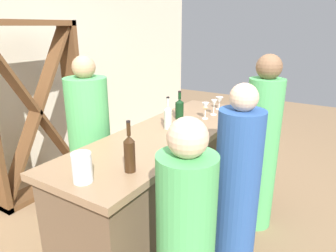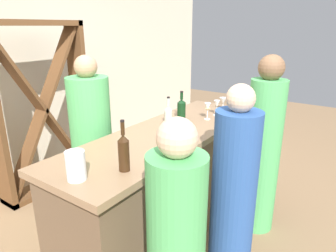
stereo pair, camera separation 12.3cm
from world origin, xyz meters
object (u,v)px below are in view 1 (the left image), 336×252
at_px(wine_bottle_center_dark_green, 179,108).
at_px(wine_glass_near_right, 205,107).
at_px(wine_glass_near_center, 214,104).
at_px(water_pitcher, 82,168).
at_px(wine_rack, 36,111).
at_px(person_server_behind, 91,152).
at_px(wine_bottle_second_left_clear_pale, 168,117).
at_px(wine_glass_near_left, 181,133).
at_px(person_center_guest, 236,194).
at_px(person_left_guest, 261,150).
at_px(person_right_guest, 185,249).
at_px(wine_glass_far_left, 219,101).
at_px(wine_bottle_leftmost_amber_brown, 130,153).

relative_size(wine_bottle_center_dark_green, wine_glass_near_right, 1.70).
distance_m(wine_glass_near_center, water_pitcher, 1.68).
relative_size(wine_rack, wine_glass_near_right, 11.93).
bearing_deg(wine_rack, person_server_behind, -99.27).
height_order(wine_bottle_second_left_clear_pale, wine_glass_near_left, wine_bottle_second_left_clear_pale).
bearing_deg(person_center_guest, person_left_guest, -78.71).
height_order(water_pitcher, person_right_guest, person_right_guest).
distance_m(wine_bottle_second_left_clear_pale, wine_bottle_center_dark_green, 0.32).
xyz_separation_m(wine_bottle_center_dark_green, person_server_behind, (-0.64, 0.56, -0.35)).
relative_size(person_left_guest, person_server_behind, 1.01).
bearing_deg(wine_glass_near_center, wine_glass_far_left, 9.33).
relative_size(water_pitcher, person_server_behind, 0.11).
bearing_deg(person_left_guest, wine_bottle_leftmost_amber_brown, 58.68).
xyz_separation_m(wine_glass_near_center, wine_glass_far_left, (0.23, 0.04, -0.02)).
relative_size(wine_rack, wine_bottle_leftmost_amber_brown, 5.83).
distance_m(wine_bottle_leftmost_amber_brown, person_left_guest, 1.44).
bearing_deg(wine_glass_far_left, wine_bottle_center_dark_green, 160.93).
distance_m(person_left_guest, person_server_behind, 1.56).
bearing_deg(wine_glass_near_center, wine_bottle_leftmost_amber_brown, -176.90).
bearing_deg(person_center_guest, person_right_guest, 93.16).
relative_size(wine_glass_near_right, person_right_guest, 0.11).
relative_size(wine_bottle_second_left_clear_pale, wine_glass_near_right, 1.78).
bearing_deg(wine_glass_near_right, person_right_guest, -158.44).
relative_size(wine_glass_near_right, person_left_guest, 0.10).
bearing_deg(wine_rack, person_center_guest, -91.70).
bearing_deg(wine_glass_near_left, wine_bottle_leftmost_amber_brown, 172.75).
distance_m(wine_glass_near_right, water_pitcher, 1.51).
xyz_separation_m(wine_bottle_leftmost_amber_brown, wine_glass_far_left, (1.66, 0.11, -0.03)).
height_order(wine_bottle_second_left_clear_pale, wine_bottle_center_dark_green, wine_bottle_second_left_clear_pale).
height_order(wine_glass_near_center, wine_glass_far_left, wine_glass_near_center).
height_order(wine_bottle_center_dark_green, wine_glass_near_right, wine_bottle_center_dark_green).
height_order(wine_glass_near_right, water_pitcher, water_pitcher).
relative_size(wine_bottle_leftmost_amber_brown, person_server_behind, 0.20).
bearing_deg(wine_glass_near_right, wine_bottle_leftmost_amber_brown, -175.86).
bearing_deg(water_pitcher, wine_rack, 62.15).
xyz_separation_m(wine_bottle_leftmost_amber_brown, wine_glass_near_center, (1.44, 0.08, -0.01)).
bearing_deg(wine_glass_near_left, wine_glass_near_center, 8.89).
height_order(wine_glass_far_left, water_pitcher, water_pitcher).
relative_size(wine_bottle_leftmost_amber_brown, wine_bottle_center_dark_green, 1.20).
xyz_separation_m(wine_bottle_second_left_clear_pale, person_right_guest, (-0.89, -0.67, -0.44)).
bearing_deg(person_right_guest, wine_rack, -24.65).
height_order(wine_bottle_second_left_clear_pale, wine_glass_near_right, wine_bottle_second_left_clear_pale).
height_order(wine_bottle_center_dark_green, person_center_guest, person_center_guest).
height_order(wine_rack, wine_glass_near_center, wine_rack).
bearing_deg(wine_glass_near_left, person_center_guest, -81.73).
relative_size(wine_glass_near_left, water_pitcher, 0.85).
xyz_separation_m(wine_bottle_center_dark_green, water_pitcher, (-1.37, -0.15, -0.01)).
xyz_separation_m(wine_bottle_center_dark_green, person_right_guest, (-1.20, -0.74, -0.44)).
height_order(wine_bottle_leftmost_amber_brown, wine_glass_near_center, wine_bottle_leftmost_amber_brown).
bearing_deg(person_left_guest, wine_bottle_second_left_clear_pale, 23.53).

